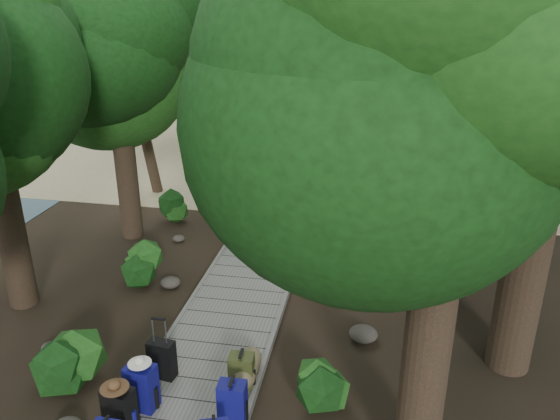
% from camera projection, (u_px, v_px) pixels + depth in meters
% --- Properties ---
extents(ground, '(120.00, 120.00, 0.00)m').
position_uv_depth(ground, '(237.00, 306.00, 11.38)').
color(ground, black).
rests_on(ground, ground).
extents(sand_beach, '(40.00, 22.00, 0.02)m').
position_uv_depth(sand_beach, '(321.00, 130.00, 26.00)').
color(sand_beach, tan).
rests_on(sand_beach, ground).
extents(distant_hill, '(32.00, 16.00, 12.00)m').
position_uv_depth(distant_hill, '(0.00, 50.00, 61.83)').
color(distant_hill, black).
rests_on(distant_hill, ground).
extents(boardwalk, '(2.00, 12.00, 0.12)m').
position_uv_depth(boardwalk, '(248.00, 280.00, 12.27)').
color(boardwalk, gray).
rests_on(boardwalk, ground).
extents(backpack_left_b, '(0.48, 0.39, 0.79)m').
position_uv_depth(backpack_left_b, '(119.00, 408.00, 7.86)').
color(backpack_left_b, black).
rests_on(backpack_left_b, boardwalk).
extents(backpack_left_c, '(0.49, 0.38, 0.82)m').
position_uv_depth(backpack_left_c, '(141.00, 385.00, 8.30)').
color(backpack_left_c, navy).
rests_on(backpack_left_c, boardwalk).
extents(backpack_right_c, '(0.42, 0.30, 0.71)m').
position_uv_depth(backpack_right_c, '(232.00, 400.00, 8.08)').
color(backpack_right_c, navy).
rests_on(backpack_right_c, boardwalk).
extents(backpack_right_d, '(0.41, 0.31, 0.61)m').
position_uv_depth(backpack_right_d, '(242.00, 368.00, 8.82)').
color(backpack_right_d, '#3D421E').
rests_on(backpack_right_d, boardwalk).
extents(duffel_right_khaki, '(0.38, 0.56, 0.37)m').
position_uv_depth(duffel_right_khaki, '(247.00, 367.00, 9.03)').
color(duffel_right_khaki, olive).
rests_on(duffel_right_khaki, boardwalk).
extents(suitcase_on_boardwalk, '(0.46, 0.30, 0.67)m').
position_uv_depth(suitcase_on_boardwalk, '(162.00, 359.00, 9.00)').
color(suitcase_on_boardwalk, black).
rests_on(suitcase_on_boardwalk, boardwalk).
extents(lone_suitcase_on_sand, '(0.49, 0.38, 0.69)m').
position_uv_depth(lone_suitcase_on_sand, '(309.00, 175.00, 18.41)').
color(lone_suitcase_on_sand, black).
rests_on(lone_suitcase_on_sand, sand_beach).
extents(hat_brown, '(0.41, 0.41, 0.12)m').
position_uv_depth(hat_brown, '(114.00, 384.00, 7.65)').
color(hat_brown, '#51351E').
rests_on(hat_brown, backpack_left_b).
extents(hat_white, '(0.35, 0.35, 0.12)m').
position_uv_depth(hat_white, '(139.00, 360.00, 8.10)').
color(hat_white, silver).
rests_on(hat_white, backpack_left_c).
extents(kayak, '(0.83, 3.27, 0.32)m').
position_uv_depth(kayak, '(207.00, 158.00, 20.98)').
color(kayak, red).
rests_on(kayak, sand_beach).
extents(sun_lounger, '(1.28, 2.04, 0.63)m').
position_uv_depth(sun_lounger, '(395.00, 167.00, 19.34)').
color(sun_lounger, silver).
rests_on(sun_lounger, sand_beach).
extents(tree_right_a, '(5.15, 5.15, 8.59)m').
position_uv_depth(tree_right_a, '(449.00, 167.00, 6.00)').
color(tree_right_a, black).
rests_on(tree_right_a, ground).
extents(tree_right_c, '(5.76, 5.76, 9.97)m').
position_uv_depth(tree_right_c, '(457.00, 56.00, 10.20)').
color(tree_right_c, black).
rests_on(tree_right_c, ground).
extents(tree_right_d, '(5.78, 5.78, 10.59)m').
position_uv_depth(tree_right_d, '(527.00, 31.00, 12.00)').
color(tree_right_d, black).
rests_on(tree_right_d, ground).
extents(tree_right_e, '(5.54, 5.54, 9.97)m').
position_uv_depth(tree_right_e, '(458.00, 35.00, 15.08)').
color(tree_right_e, black).
rests_on(tree_right_e, ground).
extents(tree_right_f, '(5.25, 5.25, 9.38)m').
position_uv_depth(tree_right_f, '(497.00, 41.00, 16.73)').
color(tree_right_f, black).
rests_on(tree_right_f, ground).
extents(tree_left_c, '(4.51, 4.51, 7.84)m').
position_uv_depth(tree_left_c, '(117.00, 88.00, 13.24)').
color(tree_left_c, black).
rests_on(tree_left_c, ground).
extents(tree_back_a, '(4.85, 4.85, 8.39)m').
position_uv_depth(tree_back_a, '(282.00, 39.00, 23.68)').
color(tree_back_a, black).
rests_on(tree_back_a, ground).
extents(tree_back_b, '(5.96, 5.96, 10.64)m').
position_uv_depth(tree_back_b, '(376.00, 12.00, 23.06)').
color(tree_back_b, black).
rests_on(tree_back_b, ground).
extents(tree_back_c, '(5.16, 5.16, 9.29)m').
position_uv_depth(tree_back_c, '(441.00, 30.00, 22.45)').
color(tree_back_c, black).
rests_on(tree_back_c, ground).
extents(tree_back_d, '(5.08, 5.08, 8.46)m').
position_uv_depth(tree_back_d, '(189.00, 39.00, 23.42)').
color(tree_back_d, black).
rests_on(tree_back_d, ground).
extents(palm_right_a, '(4.19, 4.19, 7.14)m').
position_uv_depth(palm_right_a, '(380.00, 89.00, 15.29)').
color(palm_right_a, '#184513').
rests_on(palm_right_a, ground).
extents(palm_right_b, '(4.34, 4.34, 8.39)m').
position_uv_depth(palm_right_b, '(446.00, 53.00, 18.47)').
color(palm_right_b, '#184513').
rests_on(palm_right_b, ground).
extents(palm_right_c, '(3.89, 3.89, 6.18)m').
position_uv_depth(palm_right_c, '(364.00, 77.00, 20.82)').
color(palm_right_c, '#184513').
rests_on(palm_right_c, ground).
extents(palm_left_a, '(4.63, 4.63, 7.37)m').
position_uv_depth(palm_left_a, '(139.00, 78.00, 16.54)').
color(palm_left_a, '#184513').
rests_on(palm_left_a, ground).
extents(rock_left_b, '(0.33, 0.30, 0.18)m').
position_uv_depth(rock_left_b, '(50.00, 347.00, 9.90)').
color(rock_left_b, '#4C473F').
rests_on(rock_left_b, ground).
extents(rock_left_c, '(0.44, 0.40, 0.24)m').
position_uv_depth(rock_left_c, '(170.00, 282.00, 12.06)').
color(rock_left_c, '#4C473F').
rests_on(rock_left_c, ground).
extents(rock_left_d, '(0.32, 0.29, 0.17)m').
position_uv_depth(rock_left_d, '(179.00, 238.00, 14.30)').
color(rock_left_d, '#4C473F').
rests_on(rock_left_d, ground).
extents(rock_right_b, '(0.54, 0.49, 0.30)m').
position_uv_depth(rock_right_b, '(363.00, 334.00, 10.19)').
color(rock_right_b, '#4C473F').
rests_on(rock_right_b, ground).
extents(rock_right_c, '(0.34, 0.31, 0.19)m').
position_uv_depth(rock_right_c, '(330.00, 266.00, 12.84)').
color(rock_right_c, '#4C473F').
rests_on(rock_right_c, ground).
extents(rock_right_d, '(0.49, 0.45, 0.27)m').
position_uv_depth(rock_right_d, '(374.00, 237.00, 14.25)').
color(rock_right_d, '#4C473F').
rests_on(rock_right_d, ground).
extents(shrub_left_a, '(1.13, 1.13, 1.01)m').
position_uv_depth(shrub_left_a, '(66.00, 362.00, 8.84)').
color(shrub_left_a, '#194916').
rests_on(shrub_left_a, ground).
extents(shrub_left_b, '(1.03, 1.03, 0.92)m').
position_uv_depth(shrub_left_b, '(143.00, 264.00, 12.16)').
color(shrub_left_b, '#194916').
rests_on(shrub_left_b, ground).
extents(shrub_left_c, '(1.02, 1.02, 0.92)m').
position_uv_depth(shrub_left_c, '(176.00, 207.00, 15.39)').
color(shrub_left_c, '#194916').
rests_on(shrub_left_c, ground).
extents(shrub_right_a, '(0.90, 0.90, 0.81)m').
position_uv_depth(shrub_right_a, '(327.00, 388.00, 8.41)').
color(shrub_right_a, '#194916').
rests_on(shrub_right_a, ground).
extents(shrub_right_b, '(1.29, 1.29, 1.16)m').
position_uv_depth(shrub_right_b, '(383.00, 246.00, 12.70)').
color(shrub_right_b, '#194916').
rests_on(shrub_right_b, ground).
extents(shrub_right_c, '(0.90, 0.90, 0.81)m').
position_uv_depth(shrub_right_c, '(353.00, 205.00, 15.69)').
color(shrub_right_c, '#194916').
rests_on(shrub_right_c, ground).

